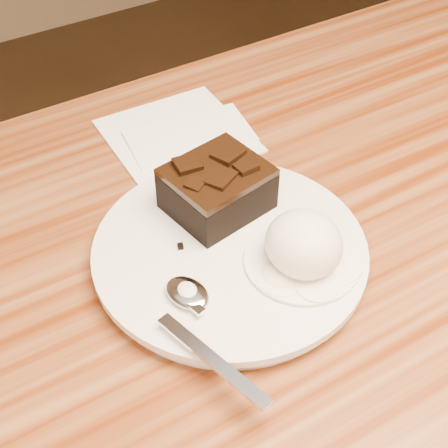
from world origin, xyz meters
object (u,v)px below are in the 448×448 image
ice_cream_scoop (304,244)px  napkin (178,135)px  plate (230,255)px  spoon (188,294)px  brownie (217,191)px

ice_cream_scoop → napkin: size_ratio=0.47×
plate → napkin: size_ratio=1.69×
napkin → spoon: bearing=-116.5°
brownie → spoon: size_ratio=0.51×
plate → ice_cream_scoop: ice_cream_scoop is taller
brownie → spoon: (-0.08, -0.08, -0.02)m
plate → napkin: plate is taller
ice_cream_scoop → plate: bearing=131.5°
plate → ice_cream_scoop: 0.07m
plate → brownie: brownie is taller
brownie → napkin: 0.15m
plate → spoon: 0.07m
plate → napkin: (0.05, 0.19, -0.01)m
brownie → napkin: bearing=76.7°
plate → brownie: 0.06m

